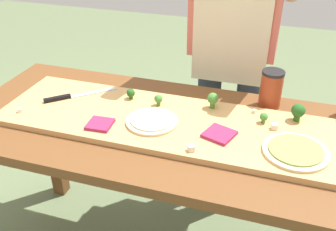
% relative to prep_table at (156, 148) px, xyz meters
% --- Properties ---
extents(prep_table, '(1.56, 0.72, 0.80)m').
position_rel_prep_table_xyz_m(prep_table, '(0.00, 0.00, 0.00)').
color(prep_table, brown).
rests_on(prep_table, ground).
extents(cutting_board, '(1.26, 0.40, 0.02)m').
position_rel_prep_table_xyz_m(cutting_board, '(0.03, -0.00, 0.13)').
color(cutting_board, tan).
rests_on(cutting_board, prep_table).
extents(chefs_knife, '(0.24, 0.22, 0.02)m').
position_rel_prep_table_xyz_m(chefs_knife, '(-0.39, 0.05, 0.15)').
color(chefs_knife, '#B7BABF').
rests_on(chefs_knife, cutting_board).
extents(pizza_whole_pesto_green, '(0.22, 0.22, 0.02)m').
position_rel_prep_table_xyz_m(pizza_whole_pesto_green, '(0.52, -0.07, 0.15)').
color(pizza_whole_pesto_green, beige).
rests_on(pizza_whole_pesto_green, cutting_board).
extents(pizza_whole_cheese_artichoke, '(0.20, 0.20, 0.02)m').
position_rel_prep_table_xyz_m(pizza_whole_cheese_artichoke, '(0.00, -0.04, 0.15)').
color(pizza_whole_cheese_artichoke, beige).
rests_on(pizza_whole_cheese_artichoke, cutting_board).
extents(pizza_slice_center, '(0.12, 0.12, 0.01)m').
position_rel_prep_table_xyz_m(pizza_slice_center, '(0.26, -0.05, 0.15)').
color(pizza_slice_center, '#9E234C').
rests_on(pizza_slice_center, cutting_board).
extents(pizza_slice_far_left, '(0.09, 0.09, 0.01)m').
position_rel_prep_table_xyz_m(pizza_slice_far_left, '(-0.18, -0.11, 0.15)').
color(pizza_slice_far_left, '#9E234C').
rests_on(pizza_slice_far_left, cutting_board).
extents(broccoli_floret_center_right, '(0.05, 0.05, 0.07)m').
position_rel_prep_table_xyz_m(broccoli_floret_center_right, '(0.52, 0.14, 0.18)').
color(broccoli_floret_center_right, '#2C5915').
rests_on(broccoli_floret_center_right, cutting_board).
extents(broccoli_floret_front_mid, '(0.03, 0.03, 0.04)m').
position_rel_prep_table_xyz_m(broccoli_floret_front_mid, '(0.40, 0.09, 0.17)').
color(broccoli_floret_front_mid, '#487A23').
rests_on(broccoli_floret_front_mid, cutting_board).
extents(broccoli_floret_back_right, '(0.03, 0.03, 0.05)m').
position_rel_prep_table_xyz_m(broccoli_floret_back_right, '(-0.02, 0.09, 0.17)').
color(broccoli_floret_back_right, '#487A23').
rests_on(broccoli_floret_back_right, cutting_board).
extents(broccoli_floret_back_mid, '(0.04, 0.04, 0.04)m').
position_rel_prep_table_xyz_m(broccoli_floret_back_mid, '(-0.15, 0.11, 0.17)').
color(broccoli_floret_back_mid, '#2C5915').
rests_on(broccoli_floret_back_mid, cutting_board).
extents(broccoli_floret_front_right, '(0.04, 0.04, 0.06)m').
position_rel_prep_table_xyz_m(broccoli_floret_front_right, '(0.19, 0.14, 0.18)').
color(broccoli_floret_front_right, '#487A23').
rests_on(broccoli_floret_front_right, cutting_board).
extents(cheese_crumble_a, '(0.03, 0.03, 0.02)m').
position_rel_prep_table_xyz_m(cheese_crumble_a, '(0.44, 0.06, 0.15)').
color(cheese_crumble_a, silver).
rests_on(cheese_crumble_a, cutting_board).
extents(cheese_crumble_b, '(0.03, 0.03, 0.02)m').
position_rel_prep_table_xyz_m(cheese_crumble_b, '(0.19, -0.17, 0.15)').
color(cheese_crumble_b, silver).
rests_on(cheese_crumble_b, cutting_board).
extents(cheese_crumble_c, '(0.02, 0.02, 0.02)m').
position_rel_prep_table_xyz_m(cheese_crumble_c, '(-0.52, -0.12, 0.15)').
color(cheese_crumble_c, silver).
rests_on(cheese_crumble_c, cutting_board).
extents(cheese_crumble_d, '(0.02, 0.02, 0.01)m').
position_rel_prep_table_xyz_m(cheese_crumble_d, '(0.36, 0.15, 0.15)').
color(cheese_crumble_d, silver).
rests_on(cheese_crumble_d, cutting_board).
extents(sauce_jar, '(0.09, 0.09, 0.16)m').
position_rel_prep_table_xyz_m(sauce_jar, '(0.40, 0.27, 0.20)').
color(sauce_jar, '#99381E').
rests_on(sauce_jar, prep_table).
extents(cook_center, '(0.54, 0.39, 1.67)m').
position_rel_prep_table_xyz_m(cook_center, '(0.20, 0.56, 0.32)').
color(cook_center, '#333847').
rests_on(cook_center, ground).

